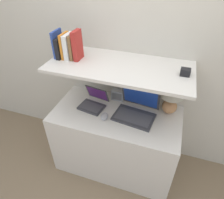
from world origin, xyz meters
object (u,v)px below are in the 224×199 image
(book_orange, at_px, (65,46))
(table_lamp, at_px, (172,97))
(laptop_small, at_px, (93,102))
(computer_mouse, at_px, (104,116))
(book_red, at_px, (77,45))
(book_brown, at_px, (73,47))
(shelf_gadget, at_px, (185,72))
(laptop_large, at_px, (136,110))
(book_black, at_px, (61,47))
(router_box, at_px, (118,95))
(book_white, at_px, (69,46))
(book_blue, at_px, (57,44))

(book_orange, bearing_deg, table_lamp, 6.60)
(laptop_small, height_order, computer_mouse, laptop_small)
(book_red, bearing_deg, book_brown, 180.00)
(shelf_gadget, bearing_deg, laptop_large, -175.86)
(book_brown, bearing_deg, table_lamp, 7.20)
(laptop_small, distance_m, book_brown, 0.58)
(book_black, relative_size, book_red, 0.72)
(router_box, height_order, book_black, book_black)
(book_white, height_order, shelf_gadget, book_white)
(table_lamp, distance_m, router_box, 0.55)
(table_lamp, xyz_separation_m, router_box, (-0.53, 0.04, -0.13))
(book_black, distance_m, book_red, 0.17)
(book_black, bearing_deg, router_box, 17.85)
(laptop_large, distance_m, shelf_gadget, 0.58)
(laptop_large, xyz_separation_m, book_red, (-0.57, 0.03, 0.56))
(router_box, height_order, book_brown, book_brown)
(laptop_large, distance_m, router_box, 0.30)
(book_orange, height_order, book_white, book_orange)
(book_orange, relative_size, book_brown, 1.03)
(laptop_small, distance_m, shelf_gadget, 0.93)
(table_lamp, distance_m, book_blue, 1.15)
(book_orange, relative_size, book_red, 0.86)
(book_black, xyz_separation_m, shelf_gadget, (1.09, 0.00, -0.06))
(computer_mouse, relative_size, book_blue, 0.49)
(book_black, bearing_deg, laptop_small, -5.38)
(book_red, bearing_deg, laptop_small, -12.05)
(book_white, distance_m, book_red, 0.09)
(shelf_gadget, bearing_deg, table_lamp, 116.73)
(book_black, xyz_separation_m, book_orange, (0.04, 0.00, 0.02))
(book_blue, distance_m, book_black, 0.04)
(book_orange, distance_m, book_brown, 0.08)
(laptop_small, bearing_deg, book_brown, 170.87)
(book_blue, xyz_separation_m, book_black, (0.03, 0.00, -0.03))
(router_box, height_order, book_red, book_red)
(laptop_large, bearing_deg, laptop_small, -179.75)
(laptop_small, relative_size, book_red, 1.09)
(computer_mouse, height_order, book_orange, book_orange)
(laptop_large, height_order, laptop_small, laptop_large)
(book_brown, bearing_deg, book_blue, 180.00)
(book_blue, bearing_deg, book_red, 0.00)
(router_box, distance_m, book_brown, 0.68)
(book_red, bearing_deg, laptop_large, -2.58)
(table_lamp, relative_size, book_orange, 1.39)
(book_blue, bearing_deg, book_orange, 0.00)
(computer_mouse, relative_size, book_white, 0.53)
(table_lamp, relative_size, laptop_large, 0.74)
(router_box, bearing_deg, book_blue, -163.25)
(laptop_small, xyz_separation_m, book_black, (-0.29, 0.03, 0.54))
(computer_mouse, bearing_deg, book_white, 156.02)
(shelf_gadget, bearing_deg, book_brown, 180.00)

